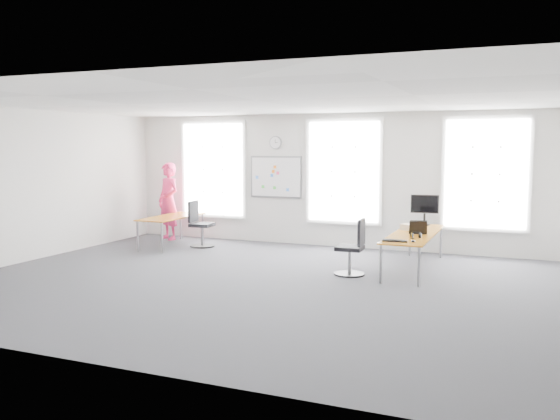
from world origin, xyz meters
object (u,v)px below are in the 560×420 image
at_px(person, 169,201).
at_px(headphones, 416,235).
at_px(chair_right, 353,251).
at_px(monitor, 425,207).
at_px(desk_right, 414,235).
at_px(keyboard, 395,241).
at_px(chair_left, 200,227).
at_px(desk_left, 172,219).

bearing_deg(person, headphones, 8.05).
distance_m(chair_right, person, 5.72).
xyz_separation_m(person, monitor, (6.14, -0.13, 0.11)).
xyz_separation_m(desk_right, keyboard, (-0.13, -1.11, 0.05)).
relative_size(headphones, monitor, 0.29).
relative_size(desk_right, person, 1.49).
distance_m(desk_right, chair_left, 4.98).
distance_m(desk_right, keyboard, 1.12).
bearing_deg(desk_right, desk_left, 174.19).
bearing_deg(person, chair_left, -2.28).
height_order(person, headphones, person).
distance_m(desk_left, chair_right, 4.92).
distance_m(chair_right, headphones, 1.12).
height_order(chair_left, keyboard, chair_left).
bearing_deg(desk_left, chair_right, -17.44).
distance_m(chair_left, monitor, 4.98).
relative_size(desk_right, desk_left, 1.51).
relative_size(chair_left, monitor, 1.69).
height_order(person, monitor, person).
bearing_deg(person, monitor, 23.52).
height_order(chair_right, person, person).
bearing_deg(person, desk_left, -28.29).
bearing_deg(keyboard, desk_right, 73.71).
height_order(keyboard, monitor, monitor).
bearing_deg(chair_left, headphones, -108.67).
distance_m(chair_right, keyboard, 0.84).
bearing_deg(person, keyboard, 2.81).
xyz_separation_m(headphones, monitor, (-0.13, 1.75, 0.32)).
distance_m(desk_right, chair_right, 1.29).
relative_size(desk_left, person, 0.99).
xyz_separation_m(chair_left, headphones, (5.05, -1.26, 0.27)).
distance_m(desk_right, desk_left, 5.62).
relative_size(chair_left, person, 0.55).
relative_size(chair_right, person, 0.53).
xyz_separation_m(chair_right, monitor, (0.90, 2.09, 0.61)).
height_order(desk_left, person, person).
distance_m(desk_left, person, 0.98).
height_order(desk_right, desk_left, desk_right).
relative_size(keyboard, headphones, 2.29).
bearing_deg(chair_left, desk_left, 95.65).
distance_m(desk_left, headphones, 5.82).
xyz_separation_m(desk_left, chair_right, (4.69, -1.47, -0.18)).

